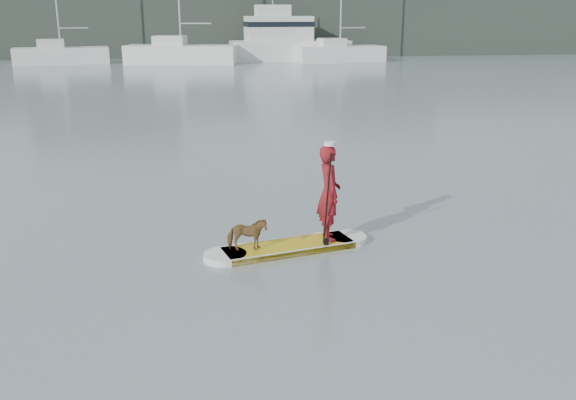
{
  "coord_description": "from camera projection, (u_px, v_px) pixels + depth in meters",
  "views": [
    {
      "loc": [
        -0.97,
        -11.13,
        4.43
      ],
      "look_at": [
        0.58,
        0.21,
        1.0
      ],
      "focal_mm": 40.0,
      "sensor_mm": 36.0,
      "label": 1
    }
  ],
  "objects": [
    {
      "name": "paddler",
      "position": [
        329.0,
        193.0,
        12.25
      ],
      "size": [
        0.47,
        0.69,
        1.85
      ],
      "primitive_type": "imported",
      "rotation": [
        0.0,
        0.0,
        1.61
      ],
      "color": "maroon",
      "rests_on": "paddleboard"
    },
    {
      "name": "shore_building_east",
      "position": [
        387.0,
        13.0,
        64.4
      ],
      "size": [
        10.0,
        4.0,
        8.0
      ],
      "primitive_type": "cube",
      "color": "black",
      "rests_on": "ground"
    },
    {
      "name": "dog",
      "position": [
        247.0,
        234.0,
        11.82
      ],
      "size": [
        0.75,
        0.36,
        0.62
      ],
      "primitive_type": "imported",
      "rotation": [
        0.0,
        0.0,
        1.54
      ],
      "color": "brown",
      "rests_on": "paddleboard"
    },
    {
      "name": "sailboat_d",
      "position": [
        180.0,
        52.0,
        53.04
      ],
      "size": [
        9.47,
        4.53,
        13.4
      ],
      "rotation": [
        0.0,
        0.0,
        -0.2
      ],
      "color": "silver",
      "rests_on": "ground"
    },
    {
      "name": "paddle",
      "position": [
        327.0,
        211.0,
        11.96
      ],
      "size": [
        0.11,
        0.3,
        2.0
      ],
      "rotation": [
        0.0,
        0.0,
        0.25
      ],
      "color": "black",
      "rests_on": "ground"
    },
    {
      "name": "motor_yacht_a",
      "position": [
        285.0,
        40.0,
        56.22
      ],
      "size": [
        10.66,
        4.14,
        6.25
      ],
      "rotation": [
        0.0,
        0.0,
        0.09
      ],
      "color": "silver",
      "rests_on": "ground"
    },
    {
      "name": "ground",
      "position": [
        259.0,
        256.0,
        11.96
      ],
      "size": [
        140.0,
        140.0,
        0.0
      ],
      "primitive_type": "plane",
      "color": "slate",
      "rests_on": "ground"
    },
    {
      "name": "sailboat_c",
      "position": [
        60.0,
        54.0,
        52.74
      ],
      "size": [
        7.83,
        3.87,
        10.76
      ],
      "rotation": [
        0.0,
        0.0,
        0.19
      ],
      "color": "silver",
      "rests_on": "ground"
    },
    {
      "name": "sailboat_e",
      "position": [
        339.0,
        53.0,
        55.0
      ],
      "size": [
        7.87,
        3.61,
        10.99
      ],
      "rotation": [
        0.0,
        0.0,
        0.16
      ],
      "color": "silver",
      "rests_on": "ground"
    },
    {
      "name": "shore_mass",
      "position": [
        208.0,
        24.0,
        61.4
      ],
      "size": [
        90.0,
        6.0,
        6.0
      ],
      "primitive_type": "cube",
      "color": "black",
      "rests_on": "ground"
    },
    {
      "name": "paddleboard",
      "position": [
        288.0,
        247.0,
        12.22
      ],
      "size": [
        3.22,
        1.43,
        0.12
      ],
      "rotation": [
        0.0,
        0.0,
        0.25
      ],
      "color": "gold",
      "rests_on": "ground"
    },
    {
      "name": "white_cap",
      "position": [
        330.0,
        144.0,
        11.97
      ],
      "size": [
        0.22,
        0.22,
        0.07
      ],
      "primitive_type": "cylinder",
      "color": "silver",
      "rests_on": "paddler"
    },
    {
      "name": "shore_building_west",
      "position": [
        101.0,
        8.0,
        60.63
      ],
      "size": [
        14.0,
        4.0,
        9.0
      ],
      "primitive_type": "cube",
      "color": "black",
      "rests_on": "ground"
    }
  ]
}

